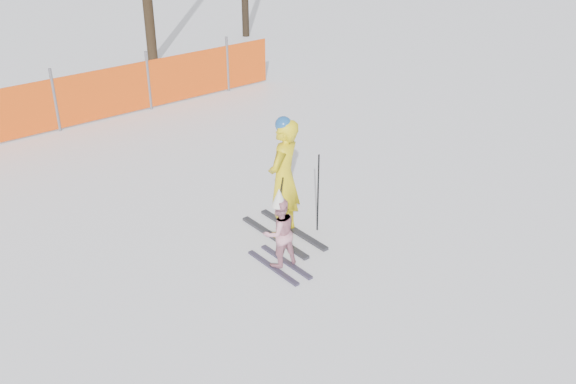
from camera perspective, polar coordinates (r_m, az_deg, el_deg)
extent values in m
plane|color=white|center=(8.18, 2.23, -7.50)|extent=(120.00, 120.00, 0.00)
cube|color=black|center=(8.94, -1.22, -4.04)|extent=(0.09, 1.40, 0.04)
cube|color=black|center=(9.13, 0.46, -3.34)|extent=(0.09, 1.40, 0.04)
imported|color=yellow|center=(8.63, -0.39, 1.22)|extent=(0.73, 0.63, 1.68)
sphere|color=#1C549B|center=(8.33, -0.40, 6.01)|extent=(0.22, 0.22, 0.22)
cube|color=black|center=(8.31, -1.36, -6.74)|extent=(0.09, 0.99, 0.03)
cube|color=black|center=(8.42, -0.17, -6.22)|extent=(0.09, 0.99, 0.03)
imported|color=pink|center=(8.11, -0.78, -3.62)|extent=(0.50, 0.41, 0.94)
cone|color=white|center=(7.87, -0.80, -0.47)|extent=(0.19, 0.19, 0.24)
cylinder|color=black|center=(8.89, 2.69, -0.12)|extent=(0.02, 0.02, 1.17)
cylinder|color=black|center=(8.25, -0.59, 0.44)|extent=(0.39, 0.42, 0.02)
cylinder|color=#595960|center=(13.21, -20.00, 7.66)|extent=(0.06, 0.06, 1.25)
cylinder|color=#595960|center=(13.94, -12.30, 9.63)|extent=(0.06, 0.06, 1.25)
cylinder|color=#595960|center=(14.90, -5.40, 11.24)|extent=(0.06, 0.06, 1.25)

